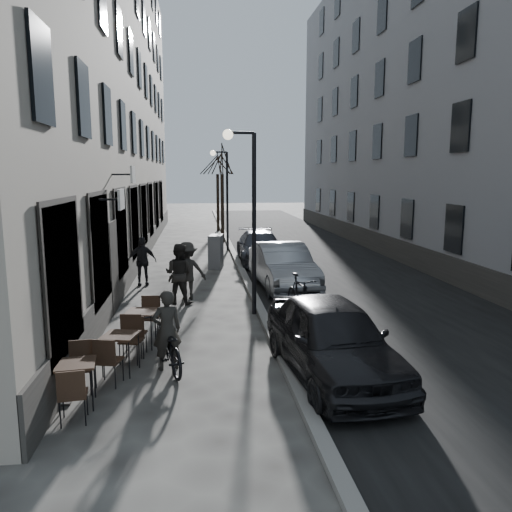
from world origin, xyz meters
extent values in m
plane|color=#3A3734|center=(0.00, 0.00, 0.00)|extent=(120.00, 120.00, 0.00)
cube|color=black|center=(3.85, 16.00, 0.00)|extent=(7.30, 60.00, 0.00)
cube|color=gray|center=(0.20, 16.00, 0.06)|extent=(0.25, 60.00, 0.12)
cube|color=#ACA391|center=(-6.00, 16.50, 8.00)|extent=(4.00, 35.00, 16.00)
cube|color=gray|center=(9.50, 16.50, 8.00)|extent=(4.00, 35.00, 16.00)
cylinder|color=black|center=(0.00, 6.00, 2.50)|extent=(0.12, 0.12, 5.00)
cylinder|color=black|center=(-0.35, 6.00, 5.00)|extent=(0.70, 0.08, 0.08)
sphere|color=#FFF2CC|center=(-0.70, 6.00, 4.95)|extent=(0.28, 0.28, 0.28)
cylinder|color=black|center=(0.00, 18.00, 2.50)|extent=(0.12, 0.12, 5.00)
cylinder|color=black|center=(-0.35, 18.00, 5.00)|extent=(0.70, 0.08, 0.08)
sphere|color=#FFF2CC|center=(-0.70, 18.00, 4.95)|extent=(0.28, 0.28, 0.28)
cylinder|color=black|center=(-0.10, 21.00, 1.95)|extent=(0.20, 0.20, 3.90)
cylinder|color=black|center=(-0.10, 27.00, 1.95)|extent=(0.20, 0.20, 3.90)
cube|color=black|center=(-3.64, 0.70, 0.76)|extent=(0.71, 0.71, 0.04)
cylinder|color=black|center=(-3.87, 0.40, 0.37)|extent=(0.02, 0.02, 0.73)
cylinder|color=black|center=(-3.34, 0.47, 0.37)|extent=(0.02, 0.02, 0.73)
cylinder|color=black|center=(-3.94, 0.93, 0.37)|extent=(0.02, 0.02, 0.73)
cylinder|color=black|center=(-3.41, 1.00, 0.37)|extent=(0.02, 0.02, 0.73)
cube|color=black|center=(-3.11, 2.10, 0.77)|extent=(0.78, 0.78, 0.04)
cylinder|color=black|center=(-3.44, 1.90, 0.38)|extent=(0.03, 0.03, 0.75)
cylinder|color=black|center=(-2.91, 1.77, 0.38)|extent=(0.03, 0.03, 0.75)
cylinder|color=black|center=(-3.31, 2.43, 0.38)|extent=(0.03, 0.03, 0.75)
cylinder|color=black|center=(-2.79, 2.30, 0.38)|extent=(0.03, 0.03, 0.75)
cube|color=black|center=(-2.86, 3.63, 0.81)|extent=(0.79, 0.79, 0.04)
cylinder|color=black|center=(-3.19, 3.40, 0.40)|extent=(0.03, 0.03, 0.79)
cylinder|color=black|center=(-2.62, 3.30, 0.40)|extent=(0.03, 0.03, 0.79)
cylinder|color=black|center=(-3.09, 3.96, 0.40)|extent=(0.03, 0.03, 0.79)
cylinder|color=black|center=(-2.53, 3.87, 0.40)|extent=(0.03, 0.03, 0.79)
cube|color=black|center=(-3.95, 1.03, 0.02)|extent=(0.34, 0.66, 0.04)
cube|color=beige|center=(-4.03, 1.03, 0.58)|extent=(0.29, 0.66, 1.08)
cube|color=slate|center=(-0.80, 13.10, 0.70)|extent=(0.69, 1.02, 1.40)
imported|color=black|center=(-2.21, 2.19, 0.50)|extent=(1.21, 2.02, 1.00)
imported|color=#292723|center=(-2.21, 2.19, 0.82)|extent=(0.69, 0.55, 1.64)
imported|color=#262421|center=(-2.14, 7.42, 0.92)|extent=(1.10, 0.99, 1.85)
imported|color=#2C2926|center=(-1.89, 7.90, 0.91)|extent=(1.27, 0.84, 1.83)
imported|color=black|center=(-3.53, 10.16, 0.86)|extent=(1.07, 0.58, 1.73)
imported|color=black|center=(1.00, 1.45, 0.77)|extent=(2.23, 4.67, 1.54)
imported|color=gray|center=(1.35, 9.10, 0.77)|extent=(1.93, 4.76, 1.54)
imported|color=#393B43|center=(1.22, 14.29, 0.68)|extent=(1.98, 4.74, 1.37)
imported|color=black|center=(1.14, 5.24, 0.62)|extent=(0.83, 2.11, 1.24)
camera|label=1|loc=(-1.56, -7.59, 3.92)|focal=35.00mm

